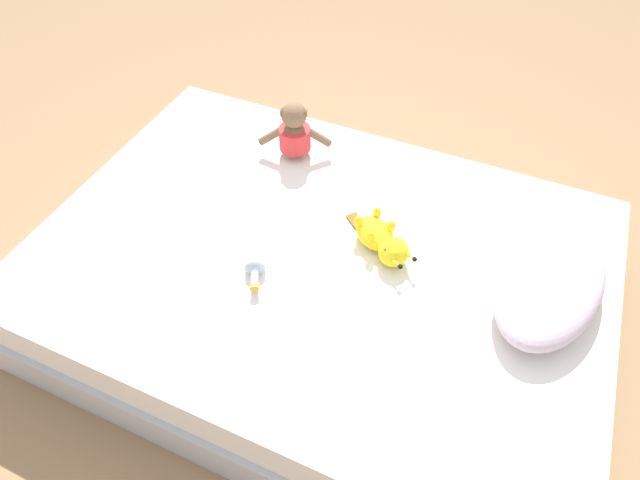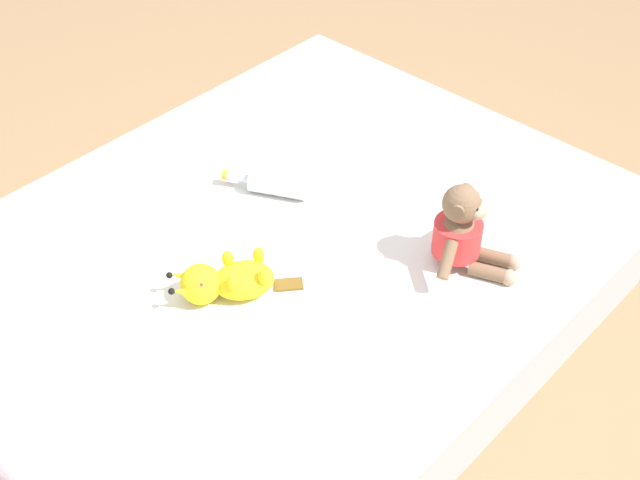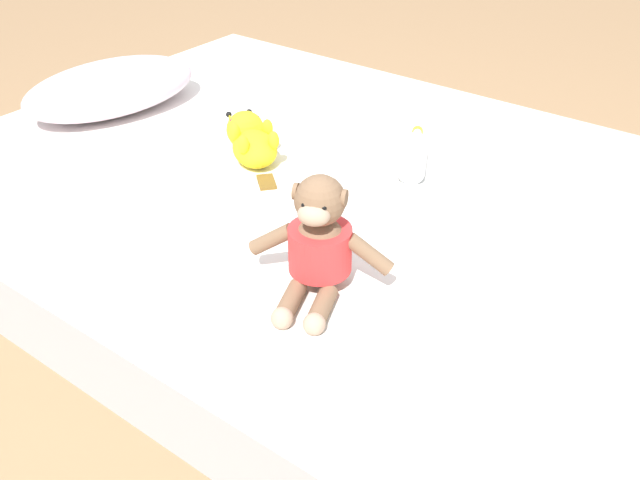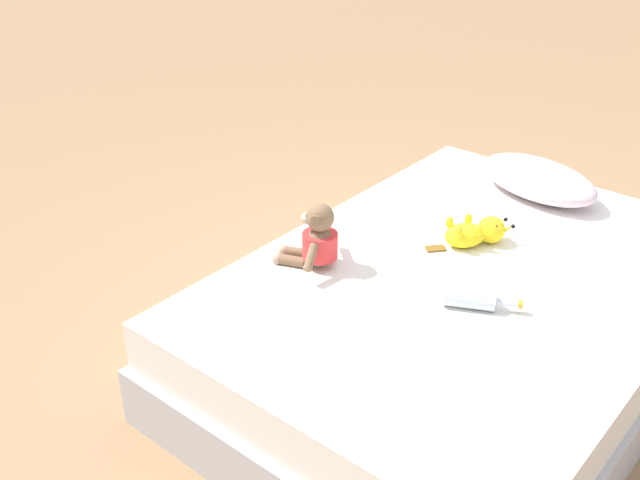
% 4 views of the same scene
% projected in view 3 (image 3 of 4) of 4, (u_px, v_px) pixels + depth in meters
% --- Properties ---
extents(ground_plane, '(16.00, 16.00, 0.00)m').
position_uv_depth(ground_plane, '(328.00, 287.00, 2.05)').
color(ground_plane, '#93704C').
extents(bed, '(1.35, 1.94, 0.39)m').
position_uv_depth(bed, '(328.00, 230.00, 1.95)').
color(bed, '#B2B2B7').
rests_on(bed, ground_plane).
extents(pillow, '(0.57, 0.38, 0.14)m').
position_uv_depth(pillow, '(111.00, 88.00, 2.10)').
color(pillow, silver).
rests_on(pillow, bed).
extents(plush_monkey, '(0.25, 0.28, 0.24)m').
position_uv_depth(plush_monkey, '(318.00, 245.00, 1.36)').
color(plush_monkey, brown).
rests_on(plush_monkey, bed).
extents(plush_yellow_creature, '(0.24, 0.30, 0.10)m').
position_uv_depth(plush_yellow_creature, '(251.00, 140.00, 1.86)').
color(plush_yellow_creature, yellow).
rests_on(plush_yellow_creature, bed).
extents(glass_bottle, '(0.24, 0.15, 0.07)m').
position_uv_depth(glass_bottle, '(414.00, 156.00, 1.81)').
color(glass_bottle, silver).
rests_on(glass_bottle, bed).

